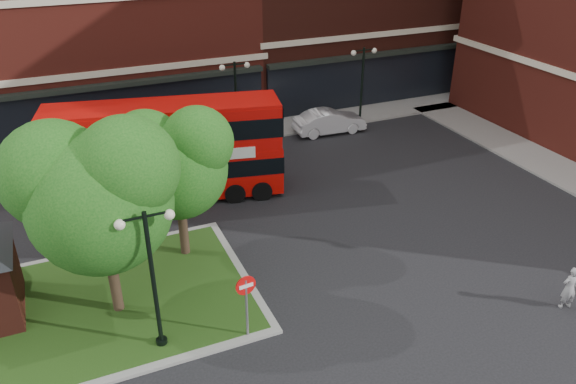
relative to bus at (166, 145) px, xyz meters
name	(u,v)px	position (x,y,z in m)	size (l,w,h in m)	color
ground	(318,306)	(2.89, -10.21, -2.67)	(120.00, 120.00, 0.00)	black
pavement_far	(195,140)	(2.89, 6.29, -2.61)	(44.00, 3.00, 0.12)	slate
terrace_far_left	(21,7)	(-5.11, 13.79, 4.33)	(26.00, 12.00, 14.00)	maroon
traffic_island	(73,312)	(-5.11, -7.21, -2.60)	(12.60, 7.60, 0.15)	gray
tree_island_west	(95,190)	(-3.70, -7.64, 2.13)	(5.40, 4.71, 7.21)	#2D2116
tree_island_east	(174,159)	(-0.69, -5.15, 1.57)	(4.46, 3.90, 6.29)	#2D2116
lamp_island	(153,275)	(-2.61, -10.01, 0.16)	(1.72, 0.36, 5.00)	black
lamp_far_left	(236,101)	(4.89, 4.29, 0.16)	(1.72, 0.36, 5.00)	black
lamp_far_right	(362,84)	(12.89, 4.29, 0.16)	(1.72, 0.36, 5.00)	black
bus	(166,145)	(0.00, 0.00, 0.00)	(10.92, 4.59, 4.07)	red
woman	(569,288)	(10.86, -13.71, -1.83)	(0.61, 0.40, 1.67)	#979799
car_silver	(203,133)	(3.24, 5.79, -2.06)	(1.44, 3.58, 1.22)	silver
car_white	(329,121)	(10.77, 4.29, -1.95)	(1.53, 4.38, 1.44)	silver
no_entry_sign	(246,295)	(0.07, -10.71, -0.92)	(0.68, 0.11, 2.45)	slate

